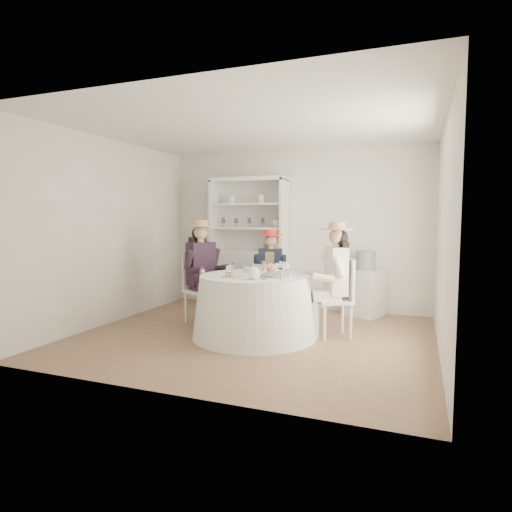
% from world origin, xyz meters
% --- Properties ---
extents(ground, '(4.50, 4.50, 0.00)m').
position_xyz_m(ground, '(0.00, 0.00, 0.00)').
color(ground, brown).
rests_on(ground, ground).
extents(ceiling, '(4.50, 4.50, 0.00)m').
position_xyz_m(ceiling, '(0.00, 0.00, 2.70)').
color(ceiling, white).
rests_on(ceiling, wall_back).
extents(wall_back, '(4.50, 0.00, 4.50)m').
position_xyz_m(wall_back, '(0.00, 2.00, 1.35)').
color(wall_back, silver).
rests_on(wall_back, ground).
extents(wall_front, '(4.50, 0.00, 4.50)m').
position_xyz_m(wall_front, '(0.00, -2.00, 1.35)').
color(wall_front, silver).
rests_on(wall_front, ground).
extents(wall_left, '(0.00, 4.50, 4.50)m').
position_xyz_m(wall_left, '(-2.25, 0.00, 1.35)').
color(wall_left, silver).
rests_on(wall_left, ground).
extents(wall_right, '(0.00, 4.50, 4.50)m').
position_xyz_m(wall_right, '(2.25, 0.00, 1.35)').
color(wall_right, silver).
rests_on(wall_right, ground).
extents(tea_table, '(1.61, 1.61, 0.81)m').
position_xyz_m(tea_table, '(0.02, -0.00, 0.40)').
color(tea_table, white).
rests_on(tea_table, ground).
extents(hutch, '(1.45, 0.83, 2.24)m').
position_xyz_m(hutch, '(-0.75, 1.77, 0.79)').
color(hutch, silver).
rests_on(hutch, ground).
extents(side_table, '(0.62, 0.62, 0.73)m').
position_xyz_m(side_table, '(1.22, 1.75, 0.37)').
color(side_table, silver).
rests_on(side_table, ground).
extents(hatbox, '(0.37, 0.37, 0.30)m').
position_xyz_m(hatbox, '(1.22, 1.75, 0.88)').
color(hatbox, black).
rests_on(hatbox, side_table).
extents(guest_left, '(0.65, 0.59, 1.52)m').
position_xyz_m(guest_left, '(-0.94, 0.37, 0.86)').
color(guest_left, silver).
rests_on(guest_left, ground).
extents(guest_mid, '(0.51, 0.55, 1.37)m').
position_xyz_m(guest_mid, '(-0.12, 1.02, 0.78)').
color(guest_mid, silver).
rests_on(guest_mid, ground).
extents(guest_right, '(0.63, 0.57, 1.49)m').
position_xyz_m(guest_right, '(0.99, 0.35, 0.84)').
color(guest_right, silver).
rests_on(guest_right, ground).
extents(spare_chair, '(0.36, 0.36, 0.86)m').
position_xyz_m(spare_chair, '(-0.16, 0.88, 0.46)').
color(spare_chair, silver).
rests_on(spare_chair, ground).
extents(teacup_a, '(0.11, 0.11, 0.07)m').
position_xyz_m(teacup_a, '(-0.19, 0.23, 0.85)').
color(teacup_a, white).
rests_on(teacup_a, tea_table).
extents(teacup_b, '(0.09, 0.09, 0.07)m').
position_xyz_m(teacup_b, '(-0.00, 0.26, 0.85)').
color(teacup_b, white).
rests_on(teacup_b, tea_table).
extents(teacup_c, '(0.11, 0.11, 0.07)m').
position_xyz_m(teacup_c, '(0.27, 0.11, 0.84)').
color(teacup_c, white).
rests_on(teacup_c, tea_table).
extents(flower_bowl, '(0.24, 0.24, 0.06)m').
position_xyz_m(flower_bowl, '(0.23, -0.10, 0.84)').
color(flower_bowl, white).
rests_on(flower_bowl, tea_table).
extents(flower_arrangement, '(0.21, 0.21, 0.08)m').
position_xyz_m(flower_arrangement, '(0.22, -0.02, 0.91)').
color(flower_arrangement, pink).
rests_on(flower_arrangement, tea_table).
extents(table_teapot, '(0.23, 0.16, 0.17)m').
position_xyz_m(table_teapot, '(0.15, -0.37, 0.88)').
color(table_teapot, white).
rests_on(table_teapot, tea_table).
extents(sandwich_plate, '(0.29, 0.29, 0.06)m').
position_xyz_m(sandwich_plate, '(-0.16, -0.29, 0.83)').
color(sandwich_plate, white).
rests_on(sandwich_plate, tea_table).
extents(cupcake_stand, '(0.21, 0.21, 0.20)m').
position_xyz_m(cupcake_stand, '(0.45, -0.15, 0.88)').
color(cupcake_stand, white).
rests_on(cupcake_stand, tea_table).
extents(stemware_set, '(0.83, 0.80, 0.15)m').
position_xyz_m(stemware_set, '(0.02, -0.00, 0.89)').
color(stemware_set, white).
rests_on(stemware_set, tea_table).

